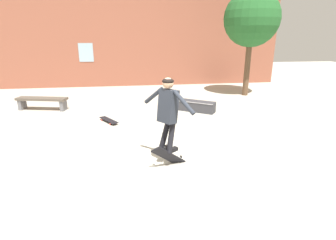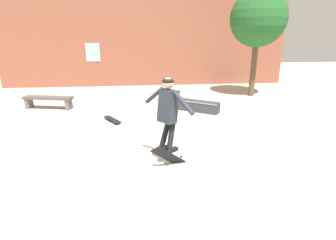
{
  "view_description": "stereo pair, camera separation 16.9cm",
  "coord_description": "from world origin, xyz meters",
  "px_view_note": "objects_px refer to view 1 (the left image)",
  "views": [
    {
      "loc": [
        -0.6,
        -5.0,
        2.51
      ],
      "look_at": [
        0.09,
        -0.22,
        0.96
      ],
      "focal_mm": 28.0,
      "sensor_mm": 36.0,
      "label": 1
    },
    {
      "loc": [
        -0.43,
        -5.02,
        2.51
      ],
      "look_at": [
        0.09,
        -0.22,
        0.96
      ],
      "focal_mm": 28.0,
      "sensor_mm": 36.0,
      "label": 2
    }
  ],
  "objects_px": {
    "skate_ledge": "(187,105)",
    "skateboard_flipping": "(169,156)",
    "tree_right": "(252,19)",
    "skater": "(168,109)",
    "skateboard_resting": "(109,120)",
    "park_bench": "(42,101)"
  },
  "relations": [
    {
      "from": "park_bench",
      "to": "skateboard_resting",
      "type": "xyz_separation_m",
      "value": [
        2.41,
        -1.77,
        -0.26
      ]
    },
    {
      "from": "skate_ledge",
      "to": "skater",
      "type": "relative_size",
      "value": 1.26
    },
    {
      "from": "tree_right",
      "to": "skater",
      "type": "bearing_deg",
      "value": -125.63
    },
    {
      "from": "tree_right",
      "to": "skateboard_resting",
      "type": "relative_size",
      "value": 5.19
    },
    {
      "from": "skate_ledge",
      "to": "tree_right",
      "type": "bearing_deg",
      "value": 68.5
    },
    {
      "from": "skate_ledge",
      "to": "skateboard_resting",
      "type": "distance_m",
      "value": 2.84
    },
    {
      "from": "tree_right",
      "to": "skate_ledge",
      "type": "distance_m",
      "value": 4.75
    },
    {
      "from": "park_bench",
      "to": "skater",
      "type": "height_order",
      "value": "skater"
    },
    {
      "from": "skater",
      "to": "skateboard_resting",
      "type": "bearing_deg",
      "value": 77.28
    },
    {
      "from": "tree_right",
      "to": "park_bench",
      "type": "xyz_separation_m",
      "value": [
        -8.14,
        -1.3,
        -2.83
      ]
    },
    {
      "from": "park_bench",
      "to": "skateboard_resting",
      "type": "distance_m",
      "value": 3.0
    },
    {
      "from": "skateboard_flipping",
      "to": "skateboard_resting",
      "type": "height_order",
      "value": "skateboard_flipping"
    },
    {
      "from": "skate_ledge",
      "to": "park_bench",
      "type": "bearing_deg",
      "value": -153.93
    },
    {
      "from": "park_bench",
      "to": "skater",
      "type": "bearing_deg",
      "value": -37.83
    },
    {
      "from": "skateboard_flipping",
      "to": "park_bench",
      "type": "bearing_deg",
      "value": 97.7
    },
    {
      "from": "skater",
      "to": "skateboard_flipping",
      "type": "bearing_deg",
      "value": -123.79
    },
    {
      "from": "tree_right",
      "to": "park_bench",
      "type": "relative_size",
      "value": 2.39
    },
    {
      "from": "park_bench",
      "to": "skateboard_flipping",
      "type": "bearing_deg",
      "value": -38.24
    },
    {
      "from": "skater",
      "to": "skateboard_flipping",
      "type": "relative_size",
      "value": 1.98
    },
    {
      "from": "skate_ledge",
      "to": "skater",
      "type": "distance_m",
      "value": 4.3
    },
    {
      "from": "skate_ledge",
      "to": "skateboard_flipping",
      "type": "xyz_separation_m",
      "value": [
        -1.26,
        -4.07,
        0.03
      ]
    },
    {
      "from": "skater",
      "to": "skate_ledge",
      "type": "bearing_deg",
      "value": 34.63
    }
  ]
}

